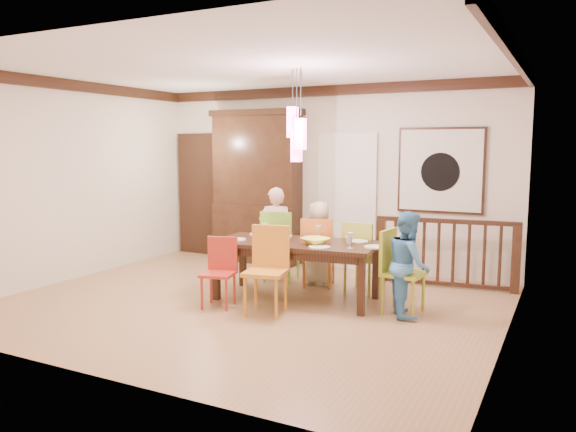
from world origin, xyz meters
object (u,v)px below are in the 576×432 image
at_px(dining_table, 296,248).
at_px(person_far_left, 276,234).
at_px(chair_end_right, 404,266).
at_px(person_far_mid, 319,243).
at_px(chair_far_left, 281,241).
at_px(balustrade, 446,252).
at_px(china_hutch, 257,187).
at_px(person_end_right, 408,264).

height_order(dining_table, person_far_left, person_far_left).
distance_m(chair_end_right, person_far_mid, 1.67).
bearing_deg(person_far_left, chair_far_left, 154.03).
distance_m(dining_table, balustrade, 2.17).
height_order(chair_far_left, person_far_mid, person_far_mid).
distance_m(dining_table, china_hutch, 2.54).
xyz_separation_m(dining_table, person_end_right, (1.45, -0.03, -0.05)).
xyz_separation_m(dining_table, person_far_mid, (-0.06, 0.85, -0.07)).
bearing_deg(china_hutch, chair_end_right, -30.97).
height_order(china_hutch, person_far_mid, china_hutch).
distance_m(china_hutch, person_far_left, 1.50).
xyz_separation_m(chair_end_right, china_hutch, (-3.03, 1.82, 0.71)).
xyz_separation_m(chair_end_right, person_end_right, (0.07, -0.05, 0.05)).
bearing_deg(chair_end_right, person_far_left, 75.02).
bearing_deg(person_far_mid, person_end_right, 142.00).
xyz_separation_m(balustrade, person_far_left, (-2.30, -0.68, 0.18)).
bearing_deg(chair_end_right, chair_far_left, 74.33).
relative_size(china_hutch, person_far_mid, 2.14).
relative_size(dining_table, balustrade, 1.10).
relative_size(dining_table, person_far_mid, 1.79).
relative_size(dining_table, person_far_left, 1.56).
xyz_separation_m(dining_table, china_hutch, (-1.64, 1.84, 0.61)).
bearing_deg(china_hutch, dining_table, -48.20).
height_order(chair_far_left, person_end_right, person_end_right).
bearing_deg(chair_far_left, person_far_mid, 178.43).
bearing_deg(chair_far_left, person_end_right, 152.26).
relative_size(balustrade, person_far_left, 1.42).
bearing_deg(person_far_left, person_end_right, 137.37).
bearing_deg(person_far_left, dining_table, 110.56).
height_order(chair_far_left, china_hutch, china_hutch).
bearing_deg(china_hutch, balustrade, -6.14).
height_order(chair_end_right, person_end_right, person_end_right).
height_order(chair_end_right, balustrade, chair_end_right).
xyz_separation_m(china_hutch, person_far_left, (0.91, -1.03, -0.59)).
xyz_separation_m(china_hutch, person_end_right, (3.10, -1.87, -0.67)).
bearing_deg(person_far_mid, chair_end_right, 142.41).
bearing_deg(person_far_mid, person_far_left, -4.68).
bearing_deg(person_far_mid, balustrade, -166.29).
bearing_deg(balustrade, china_hutch, 167.53).
relative_size(chair_end_right, person_far_left, 0.72).
height_order(chair_end_right, china_hutch, china_hutch).
distance_m(chair_far_left, person_far_left, 0.13).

